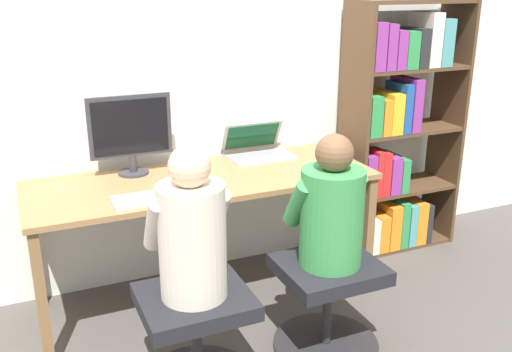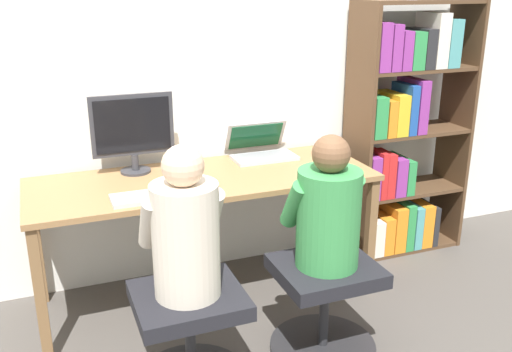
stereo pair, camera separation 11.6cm
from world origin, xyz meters
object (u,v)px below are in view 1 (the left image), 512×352
keyboard (159,197)px  bookshelf (396,135)px  desktop_monitor (131,132)px  office_chair_right (328,302)px  office_chair_left (196,337)px  person_at_monitor (192,232)px  person_at_laptop (331,210)px  laptop (258,150)px

keyboard → bookshelf: bookshelf is taller
desktop_monitor → office_chair_right: (0.72, -0.92, -0.72)m
office_chair_left → person_at_monitor: person_at_monitor is taller
person_at_laptop → office_chair_right: bearing=-90.0°
desktop_monitor → laptop: (0.76, 0.01, -0.19)m
desktop_monitor → office_chair_right: size_ratio=0.85×
person_at_monitor → bookshelf: size_ratio=0.40×
laptop → keyboard: size_ratio=0.83×
laptop → office_chair_right: 1.07m
desktop_monitor → person_at_monitor: 0.95m
person_at_laptop → laptop: bearing=87.6°
desktop_monitor → person_at_monitor: (0.04, -0.93, -0.21)m
laptop → office_chair_left: (-0.72, -0.95, -0.52)m
office_chair_left → person_at_monitor: bearing=90.0°
office_chair_right → person_at_monitor: 0.85m
keyboard → bookshelf: (1.68, 0.37, 0.05)m
laptop → bookshelf: size_ratio=0.23×
office_chair_left → office_chair_right: same height
keyboard → person_at_laptop: bearing=-34.4°
desktop_monitor → keyboard: 0.49m
office_chair_left → office_chair_right: (0.68, 0.02, 0.00)m
keyboard → person_at_monitor: (0.01, -0.49, 0.01)m
office_chair_left → person_at_laptop: (0.68, 0.02, 0.49)m
keyboard → office_chair_left: bearing=-88.8°
laptop → keyboard: 0.86m
laptop → office_chair_right: size_ratio=0.71×
office_chair_left → desktop_monitor: bearing=92.5°
person_at_monitor → bookshelf: (1.67, 0.86, 0.03)m
person_at_laptop → office_chair_left: bearing=-178.1°
desktop_monitor → person_at_monitor: size_ratio=0.68×
office_chair_left → bookshelf: (1.67, 0.87, 0.54)m
office_chair_left → laptop: bearing=52.7°
office_chair_right → person_at_monitor: bearing=-178.9°
desktop_monitor → person_at_laptop: size_ratio=0.71×
keyboard → person_at_monitor: size_ratio=0.68×
person_at_laptop → bookshelf: bearing=40.4°
desktop_monitor → person_at_monitor: desktop_monitor is taller
desktop_monitor → laptop: 0.79m
desktop_monitor → keyboard: desktop_monitor is taller
laptop → person_at_laptop: size_ratio=0.59×
person_at_laptop → bookshelf: bookshelf is taller
office_chair_right → person_at_monitor: person_at_monitor is taller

